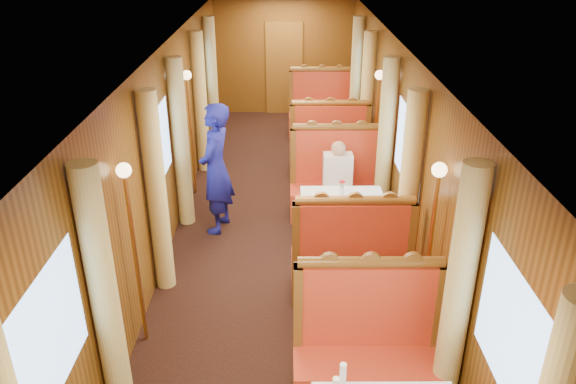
{
  "coord_description": "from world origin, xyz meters",
  "views": [
    {
      "loc": [
        0.04,
        -6.32,
        3.84
      ],
      "look_at": [
        0.06,
        -0.46,
        1.05
      ],
      "focal_mm": 35.0,
      "sensor_mm": 36.0,
      "label": 1
    }
  ],
  "objects_px": {
    "rose_vase_far": "(326,104)",
    "steward": "(216,169)",
    "rose_vase_mid": "(342,186)",
    "passenger": "(338,174)",
    "banquette_far_aft": "(321,114)",
    "table_far": "(324,133)",
    "banquette_mid_fwd": "(350,264)",
    "banquette_mid_aft": "(335,187)",
    "banquette_near_aft": "(367,355)",
    "table_mid": "(342,224)",
    "banquette_far_fwd": "(328,150)"
  },
  "relations": [
    {
      "from": "rose_vase_far",
      "to": "steward",
      "type": "relative_size",
      "value": 0.2
    },
    {
      "from": "rose_vase_mid",
      "to": "rose_vase_far",
      "type": "relative_size",
      "value": 1.0
    },
    {
      "from": "steward",
      "to": "passenger",
      "type": "bearing_deg",
      "value": 107.8
    },
    {
      "from": "banquette_far_aft",
      "to": "table_far",
      "type": "bearing_deg",
      "value": -90.0
    },
    {
      "from": "banquette_far_aft",
      "to": "passenger",
      "type": "xyz_separation_m",
      "value": [
        -0.0,
        -3.76,
        0.32
      ]
    },
    {
      "from": "banquette_mid_fwd",
      "to": "passenger",
      "type": "xyz_separation_m",
      "value": [
        -0.0,
        1.77,
        0.32
      ]
    },
    {
      "from": "banquette_mid_aft",
      "to": "banquette_far_aft",
      "type": "height_order",
      "value": "same"
    },
    {
      "from": "banquette_near_aft",
      "to": "banquette_mid_aft",
      "type": "distance_m",
      "value": 3.5
    },
    {
      "from": "table_mid",
      "to": "banquette_far_aft",
      "type": "distance_m",
      "value": 4.51
    },
    {
      "from": "banquette_near_aft",
      "to": "steward",
      "type": "relative_size",
      "value": 0.74
    },
    {
      "from": "banquette_near_aft",
      "to": "passenger",
      "type": "xyz_separation_m",
      "value": [
        -0.0,
        3.24,
        0.32
      ]
    },
    {
      "from": "banquette_far_fwd",
      "to": "banquette_far_aft",
      "type": "distance_m",
      "value": 2.03
    },
    {
      "from": "banquette_mid_aft",
      "to": "steward",
      "type": "xyz_separation_m",
      "value": [
        -1.65,
        -0.44,
        0.48
      ]
    },
    {
      "from": "table_mid",
      "to": "rose_vase_far",
      "type": "distance_m",
      "value": 3.55
    },
    {
      "from": "banquette_far_fwd",
      "to": "steward",
      "type": "bearing_deg",
      "value": -130.82
    },
    {
      "from": "banquette_near_aft",
      "to": "banquette_far_aft",
      "type": "xyz_separation_m",
      "value": [
        0.0,
        7.0,
        0.0
      ]
    },
    {
      "from": "banquette_near_aft",
      "to": "table_far",
      "type": "relative_size",
      "value": 1.28
    },
    {
      "from": "table_far",
      "to": "rose_vase_mid",
      "type": "distance_m",
      "value": 3.56
    },
    {
      "from": "banquette_mid_fwd",
      "to": "rose_vase_far",
      "type": "relative_size",
      "value": 3.72
    },
    {
      "from": "rose_vase_far",
      "to": "passenger",
      "type": "xyz_separation_m",
      "value": [
        -0.01,
        -2.75,
        -0.19
      ]
    },
    {
      "from": "rose_vase_mid",
      "to": "banquette_mid_aft",
      "type": "bearing_deg",
      "value": 88.92
    },
    {
      "from": "table_mid",
      "to": "banquette_far_aft",
      "type": "xyz_separation_m",
      "value": [
        0.0,
        4.51,
        0.05
      ]
    },
    {
      "from": "table_mid",
      "to": "banquette_mid_fwd",
      "type": "relative_size",
      "value": 0.78
    },
    {
      "from": "banquette_mid_fwd",
      "to": "table_far",
      "type": "distance_m",
      "value": 4.51
    },
    {
      "from": "banquette_near_aft",
      "to": "rose_vase_far",
      "type": "bearing_deg",
      "value": 89.91
    },
    {
      "from": "banquette_near_aft",
      "to": "steward",
      "type": "distance_m",
      "value": 3.51
    },
    {
      "from": "banquette_mid_fwd",
      "to": "banquette_mid_aft",
      "type": "bearing_deg",
      "value": 90.0
    },
    {
      "from": "banquette_near_aft",
      "to": "banquette_mid_fwd",
      "type": "xyz_separation_m",
      "value": [
        0.0,
        1.47,
        0.0
      ]
    },
    {
      "from": "banquette_mid_aft",
      "to": "banquette_near_aft",
      "type": "bearing_deg",
      "value": -90.0
    },
    {
      "from": "steward",
      "to": "passenger",
      "type": "relative_size",
      "value": 2.37
    },
    {
      "from": "banquette_far_fwd",
      "to": "rose_vase_far",
      "type": "bearing_deg",
      "value": 89.48
    },
    {
      "from": "banquette_mid_aft",
      "to": "steward",
      "type": "relative_size",
      "value": 0.74
    },
    {
      "from": "rose_vase_far",
      "to": "banquette_far_aft",
      "type": "bearing_deg",
      "value": 90.52
    },
    {
      "from": "table_far",
      "to": "passenger",
      "type": "height_order",
      "value": "passenger"
    },
    {
      "from": "banquette_far_fwd",
      "to": "steward",
      "type": "relative_size",
      "value": 0.74
    },
    {
      "from": "banquette_far_aft",
      "to": "rose_vase_mid",
      "type": "xyz_separation_m",
      "value": [
        -0.02,
        -4.53,
        0.5
      ]
    },
    {
      "from": "banquette_far_aft",
      "to": "banquette_far_fwd",
      "type": "bearing_deg",
      "value": -90.0
    },
    {
      "from": "banquette_far_fwd",
      "to": "banquette_mid_fwd",
      "type": "bearing_deg",
      "value": -90.0
    },
    {
      "from": "rose_vase_mid",
      "to": "rose_vase_far",
      "type": "distance_m",
      "value": 3.52
    },
    {
      "from": "table_far",
      "to": "passenger",
      "type": "distance_m",
      "value": 2.77
    },
    {
      "from": "banquette_near_aft",
      "to": "banquette_mid_fwd",
      "type": "distance_m",
      "value": 1.47
    },
    {
      "from": "table_far",
      "to": "banquette_far_aft",
      "type": "distance_m",
      "value": 1.02
    },
    {
      "from": "rose_vase_mid",
      "to": "passenger",
      "type": "distance_m",
      "value": 0.79
    },
    {
      "from": "banquette_near_aft",
      "to": "banquette_mid_aft",
      "type": "height_order",
      "value": "same"
    },
    {
      "from": "passenger",
      "to": "banquette_mid_fwd",
      "type": "bearing_deg",
      "value": -90.0
    },
    {
      "from": "banquette_far_fwd",
      "to": "rose_vase_far",
      "type": "xyz_separation_m",
      "value": [
        0.01,
        1.02,
        0.5
      ]
    },
    {
      "from": "banquette_mid_aft",
      "to": "rose_vase_far",
      "type": "distance_m",
      "value": 2.54
    },
    {
      "from": "table_far",
      "to": "rose_vase_mid",
      "type": "bearing_deg",
      "value": -90.32
    },
    {
      "from": "rose_vase_far",
      "to": "steward",
      "type": "bearing_deg",
      "value": -119.52
    },
    {
      "from": "banquette_near_aft",
      "to": "banquette_far_fwd",
      "type": "distance_m",
      "value": 4.97
    }
  ]
}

